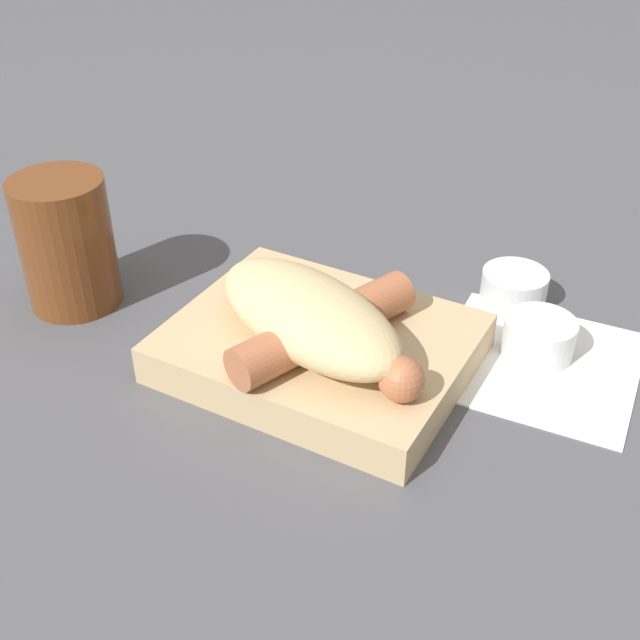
# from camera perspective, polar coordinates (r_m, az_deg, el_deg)

# --- Properties ---
(ground_plane) EXTENTS (3.00, 3.00, 0.00)m
(ground_plane) POSITION_cam_1_polar(r_m,az_deg,el_deg) (0.60, -0.00, -3.15)
(ground_plane) COLOR #4C4C51
(food_tray) EXTENTS (0.21, 0.17, 0.03)m
(food_tray) POSITION_cam_1_polar(r_m,az_deg,el_deg) (0.59, -0.00, -2.00)
(food_tray) COLOR tan
(food_tray) RESTS_ON ground_plane
(bread_roll) EXTENTS (0.19, 0.13, 0.05)m
(bread_roll) POSITION_cam_1_polar(r_m,az_deg,el_deg) (0.56, -0.42, 0.21)
(bread_roll) COLOR #DBBC84
(bread_roll) RESTS_ON food_tray
(sausage) EXTENTS (0.17, 0.15, 0.03)m
(sausage) POSITION_cam_1_polar(r_m,az_deg,el_deg) (0.56, 0.32, -0.54)
(sausage) COLOR #B26642
(sausage) RESTS_ON food_tray
(pickled_veggies) EXTENTS (0.06, 0.06, 0.00)m
(pickled_veggies) POSITION_cam_1_polar(r_m,az_deg,el_deg) (0.65, -4.21, 3.15)
(pickled_veggies) COLOR orange
(pickled_veggies) RESTS_ON food_tray
(napkin) EXTENTS (0.15, 0.15, 0.00)m
(napkin) POSITION_cam_1_polar(r_m,az_deg,el_deg) (0.63, 15.21, -2.88)
(napkin) COLOR white
(napkin) RESTS_ON ground_plane
(condiment_cup_near) EXTENTS (0.05, 0.05, 0.03)m
(condiment_cup_near) POSITION_cam_1_polar(r_m,az_deg,el_deg) (0.63, 15.27, -1.37)
(condiment_cup_near) COLOR silver
(condiment_cup_near) RESTS_ON ground_plane
(condiment_cup_far) EXTENTS (0.05, 0.05, 0.03)m
(condiment_cup_far) POSITION_cam_1_polar(r_m,az_deg,el_deg) (0.68, 13.59, 2.04)
(condiment_cup_far) COLOR silver
(condiment_cup_far) RESTS_ON ground_plane
(drink_glass) EXTENTS (0.08, 0.08, 0.11)m
(drink_glass) POSITION_cam_1_polar(r_m,az_deg,el_deg) (0.68, -17.57, 5.24)
(drink_glass) COLOR brown
(drink_glass) RESTS_ON ground_plane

